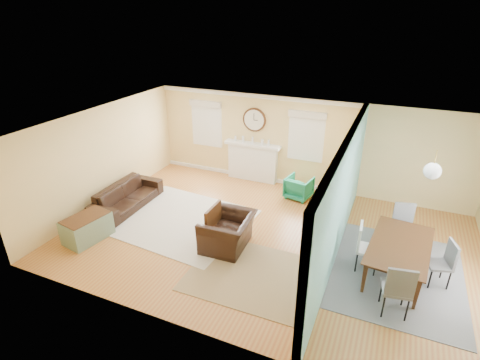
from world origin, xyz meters
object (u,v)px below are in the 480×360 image
sofa (127,196)px  credenza (332,208)px  eames_chair (228,232)px  dining_table (399,260)px  green_chair (299,187)px

sofa → credenza: credenza is taller
eames_chair → dining_table: size_ratio=0.60×
sofa → dining_table: (6.65, -0.11, 0.03)m
eames_chair → dining_table: eames_chair is taller
sofa → eames_chair: bearing=-101.3°
green_chair → credenza: size_ratio=0.41×
dining_table → eames_chair: bearing=103.6°
sofa → dining_table: size_ratio=1.10×
green_chair → dining_table: dining_table is taller
sofa → credenza: 5.24m
dining_table → green_chair: bearing=53.7°
sofa → credenza: size_ratio=1.31×
sofa → credenza: bearing=-76.1°
eames_chair → sofa: bearing=-103.5°
eames_chair → credenza: 2.69m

